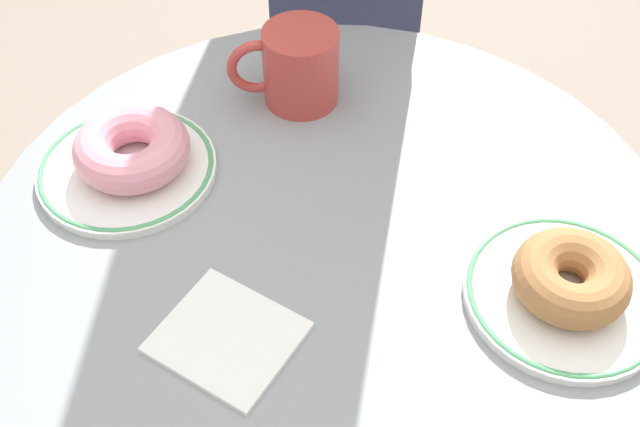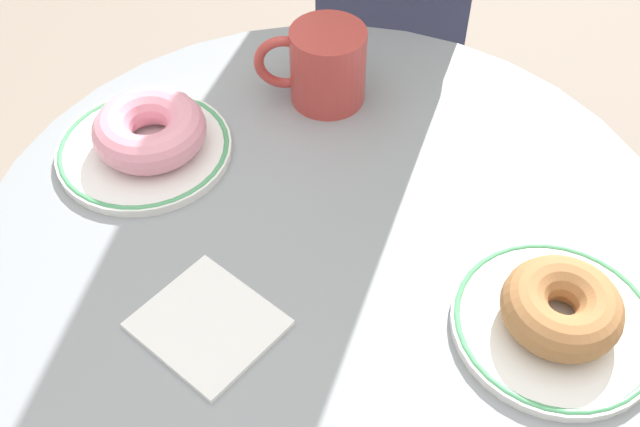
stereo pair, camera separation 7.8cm
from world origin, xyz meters
name	(u,v)px [view 1 (the left image)]	position (x,y,z in m)	size (l,w,h in m)	color
cafe_table	(328,357)	(0.00, 0.00, 0.50)	(0.73, 0.73, 0.75)	gray
plate_left	(127,168)	(-0.23, -0.04, 0.76)	(0.20, 0.20, 0.01)	white
plate_right	(564,294)	(0.23, 0.04, 0.76)	(0.19, 0.19, 0.01)	white
donut_pink_frosted	(132,148)	(-0.23, -0.03, 0.78)	(0.13, 0.13, 0.04)	pink
donut_cinnamon	(571,277)	(0.23, 0.04, 0.78)	(0.11, 0.11, 0.04)	#A36B3D
paper_napkin	(227,337)	(-0.02, -0.16, 0.75)	(0.12, 0.11, 0.01)	white
coffee_mug	(298,66)	(-0.14, 0.16, 0.80)	(0.12, 0.10, 0.09)	#B73D38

